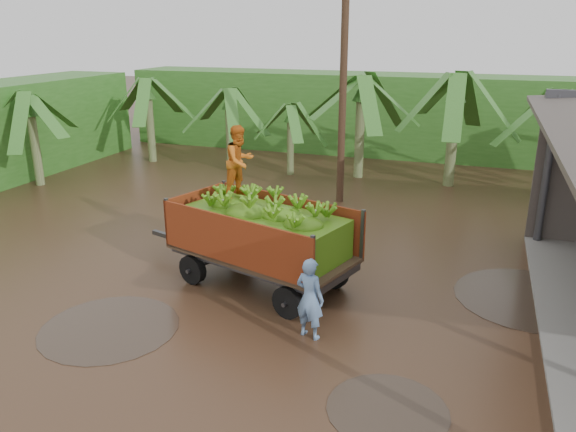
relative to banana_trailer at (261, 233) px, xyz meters
The scene contains 6 objects.
ground 1.70m from the banana_trailer, 42.42° to the right, with size 100.00×100.00×0.00m, color black.
hedge_north 15.29m from the banana_trailer, 94.37° to the left, with size 22.00×3.00×3.60m, color #2D661E.
banana_trailer is the anchor object (origin of this frame).
man_blue 2.51m from the banana_trailer, 47.03° to the right, with size 0.58×0.38×1.60m, color #698FC0.
utility_pole 7.55m from the banana_trailer, 89.25° to the left, with size 1.20×0.24×8.32m.
banana_plants 7.43m from the banana_trailer, 110.03° to the left, with size 23.94×20.12×4.19m.
Camera 1 is at (3.53, -10.07, 5.59)m, focal length 35.00 mm.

